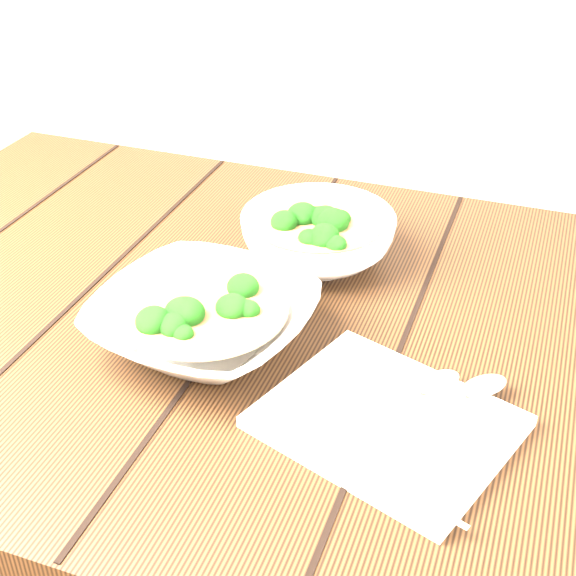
% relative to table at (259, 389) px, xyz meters
% --- Properties ---
extents(table, '(1.20, 0.80, 0.75)m').
position_rel_table_xyz_m(table, '(0.00, 0.00, 0.00)').
color(table, '#37210F').
rests_on(table, ground).
extents(soup_bowl_front, '(0.27, 0.27, 0.07)m').
position_rel_table_xyz_m(soup_bowl_front, '(-0.03, -0.08, 0.15)').
color(soup_bowl_front, silver).
rests_on(soup_bowl_front, table).
extents(soup_bowl_back, '(0.27, 0.27, 0.07)m').
position_rel_table_xyz_m(soup_bowl_back, '(0.03, 0.15, 0.15)').
color(soup_bowl_back, silver).
rests_on(soup_bowl_back, table).
extents(trivet, '(0.14, 0.14, 0.03)m').
position_rel_table_xyz_m(trivet, '(-0.03, 0.01, 0.13)').
color(trivet, black).
rests_on(trivet, table).
extents(napkin, '(0.28, 0.26, 0.01)m').
position_rel_table_xyz_m(napkin, '(0.20, -0.14, 0.13)').
color(napkin, beige).
rests_on(napkin, table).
extents(spoon_left, '(0.13, 0.17, 0.01)m').
position_rel_table_xyz_m(spoon_left, '(0.21, -0.11, 0.14)').
color(spoon_left, '#9F9A8C').
rests_on(spoon_left, napkin).
extents(spoon_right, '(0.14, 0.16, 0.01)m').
position_rel_table_xyz_m(spoon_right, '(0.25, -0.09, 0.14)').
color(spoon_right, '#9F9A8C').
rests_on(spoon_right, napkin).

